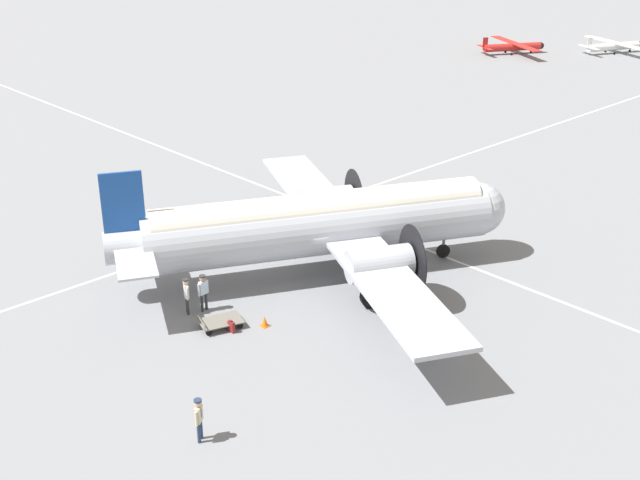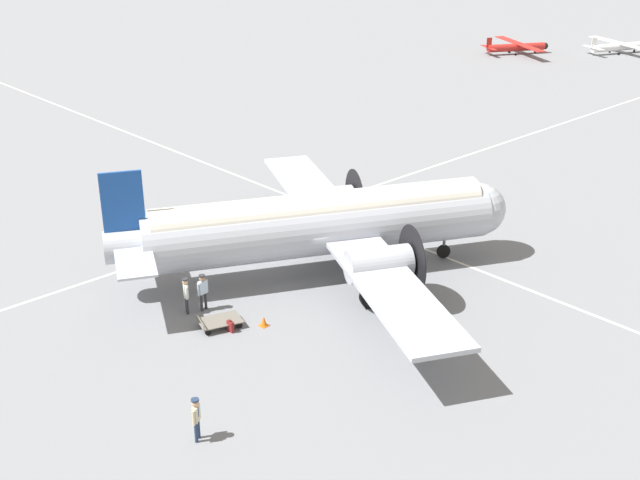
% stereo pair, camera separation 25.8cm
% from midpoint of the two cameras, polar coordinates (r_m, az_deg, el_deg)
% --- Properties ---
extents(ground_plane, '(300.00, 300.00, 0.00)m').
position_cam_midpoint_polar(ground_plane, '(39.43, 0.19, -2.38)').
color(ground_plane, slate).
extents(apron_line_eastwest, '(120.00, 0.16, 0.01)m').
position_cam_midpoint_polar(apron_line_eastwest, '(43.38, 6.00, 0.00)').
color(apron_line_eastwest, silver).
rests_on(apron_line_eastwest, ground_plane).
extents(apron_line_northsouth, '(0.16, 120.00, 0.01)m').
position_cam_midpoint_polar(apron_line_northsouth, '(44.29, -5.94, 0.52)').
color(apron_line_northsouth, silver).
rests_on(apron_line_northsouth, ground_plane).
extents(airliner_main, '(22.43, 19.19, 6.12)m').
position_cam_midpoint_polar(airliner_main, '(38.47, 0.84, 1.22)').
color(airliner_main, '#ADB2BC').
rests_on(airliner_main, ground_plane).
extents(crew_foreground, '(0.39, 0.48, 1.67)m').
position_cam_midpoint_polar(crew_foreground, '(27.96, -8.54, -12.17)').
color(crew_foreground, navy).
rests_on(crew_foreground, ground_plane).
extents(passenger_boarding, '(0.53, 0.38, 1.70)m').
position_cam_midpoint_polar(passenger_boarding, '(35.83, -9.31, -3.63)').
color(passenger_boarding, '#2D2D33').
rests_on(passenger_boarding, ground_plane).
extents(ramp_agent, '(0.31, 0.59, 1.74)m').
position_cam_midpoint_polar(ramp_agent, '(35.95, -8.14, -3.41)').
color(ramp_agent, '#2D2D33').
rests_on(ramp_agent, ground_plane).
extents(suitcase_near_door, '(0.35, 0.14, 0.54)m').
position_cam_midpoint_polar(suitcase_near_door, '(34.49, -6.17, -6.12)').
color(suitcase_near_door, maroon).
rests_on(suitcase_near_door, ground_plane).
extents(baggage_cart, '(1.69, 2.10, 0.56)m').
position_cam_midpoint_polar(baggage_cart, '(34.89, -6.94, -5.74)').
color(baggage_cart, '#6B665B').
rests_on(baggage_cart, ground_plane).
extents(light_aircraft_distant, '(9.73, 7.64, 2.01)m').
position_cam_midpoint_polar(light_aircraft_distant, '(97.24, 13.98, 13.19)').
color(light_aircraft_distant, '#B2231E').
rests_on(light_aircraft_distant, ground_plane).
extents(light_aircraft_taxiing, '(9.99, 7.73, 2.00)m').
position_cam_midpoint_polar(light_aircraft_taxiing, '(100.97, 20.59, 12.77)').
color(light_aircraft_taxiing, white).
rests_on(light_aircraft_taxiing, ground_plane).
extents(traffic_cone, '(0.36, 0.36, 0.47)m').
position_cam_midpoint_polar(traffic_cone, '(34.81, -3.81, -5.80)').
color(traffic_cone, orange).
rests_on(traffic_cone, ground_plane).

